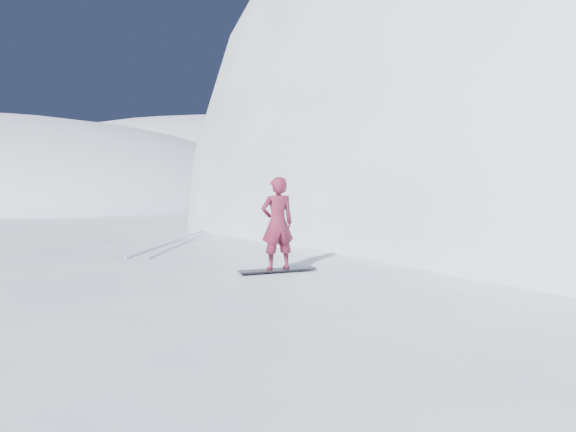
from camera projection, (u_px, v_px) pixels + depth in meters
name	position (u px, v px, depth m)	size (l,w,h in m)	color
ground	(119.00, 382.00, 11.08)	(400.00, 400.00, 0.00)	white
near_ridge	(214.00, 341.00, 13.76)	(36.00, 28.00, 4.80)	white
peak_shoulder	(481.00, 255.00, 28.21)	(28.00, 24.00, 18.00)	white
far_ridge_c	(217.00, 191.00, 126.88)	(140.00, 90.00, 36.00)	white
wind_bumps	(144.00, 347.00, 13.26)	(16.00, 14.40, 1.00)	white
snowboard	(277.00, 270.00, 11.10)	(1.70, 0.32, 0.03)	black
snowboarder	(277.00, 223.00, 11.01)	(0.73, 0.48, 1.99)	maroon
board_tracks	(178.00, 242.00, 15.57)	(1.11, 5.99, 0.04)	silver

